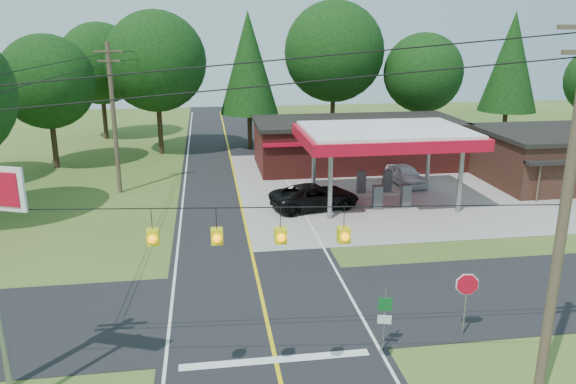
{
  "coord_description": "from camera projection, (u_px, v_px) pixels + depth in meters",
  "views": [
    {
      "loc": [
        -2.03,
        -20.15,
        10.91
      ],
      "look_at": [
        2.0,
        7.0,
        2.8
      ],
      "focal_mm": 35.0,
      "sensor_mm": 36.0,
      "label": 1
    }
  ],
  "objects": [
    {
      "name": "octagonal_stop_sign",
      "position": [
        467.0,
        289.0,
        20.09
      ],
      "size": [
        0.85,
        0.21,
        2.5
      ],
      "color": "gray",
      "rests_on": "ground"
    },
    {
      "name": "gas_canopy",
      "position": [
        385.0,
        138.0,
        34.88
      ],
      "size": [
        10.6,
        7.4,
        4.88
      ],
      "color": "gray",
      "rests_on": "ground"
    },
    {
      "name": "cross_road",
      "position": [
        264.0,
        309.0,
        22.49
      ],
      "size": [
        70.0,
        7.0,
        0.02
      ],
      "primitive_type": "cube",
      "color": "black",
      "rests_on": "ground"
    },
    {
      "name": "main_highway",
      "position": [
        264.0,
        310.0,
        22.49
      ],
      "size": [
        8.0,
        120.0,
        0.02
      ],
      "primitive_type": "cube",
      "color": "black",
      "rests_on": "ground"
    },
    {
      "name": "convenience_store",
      "position": [
        357.0,
        143.0,
        45.16
      ],
      "size": [
        16.4,
        7.55,
        3.8
      ],
      "color": "#5D1E1A",
      "rests_on": "ground"
    },
    {
      "name": "route_sign_post",
      "position": [
        385.0,
        315.0,
        19.29
      ],
      "size": [
        0.47,
        0.15,
        2.33
      ],
      "color": "gray",
      "rests_on": "ground"
    },
    {
      "name": "lane_center_yellow",
      "position": [
        264.0,
        309.0,
        22.49
      ],
      "size": [
        0.15,
        110.0,
        0.0
      ],
      "primitive_type": "cube",
      "color": "yellow",
      "rests_on": "main_highway"
    },
    {
      "name": "treeline_backdrop",
      "position": [
        241.0,
        73.0,
        43.26
      ],
      "size": [
        70.27,
        51.59,
        13.3
      ],
      "color": "#332316",
      "rests_on": "ground"
    },
    {
      "name": "ground",
      "position": [
        264.0,
        310.0,
        22.49
      ],
      "size": [
        120.0,
        120.0,
        0.0
      ],
      "primitive_type": "plane",
      "color": "#3A5A1F",
      "rests_on": "ground"
    },
    {
      "name": "utility_pole_far_left",
      "position": [
        114.0,
        117.0,
        36.97
      ],
      "size": [
        1.8,
        0.3,
        10.0
      ],
      "color": "#473828",
      "rests_on": "ground"
    },
    {
      "name": "sedan_car",
      "position": [
        406.0,
        175.0,
        40.11
      ],
      "size": [
        4.66,
        4.66,
        1.42
      ],
      "primitive_type": "imported",
      "rotation": [
        0.0,
        0.0,
        0.12
      ],
      "color": "silver",
      "rests_on": "ground"
    },
    {
      "name": "utility_pole_near_right",
      "position": [
        564.0,
        217.0,
        15.22
      ],
      "size": [
        1.8,
        0.3,
        11.5
      ],
      "color": "#473828",
      "rests_on": "ground"
    },
    {
      "name": "utility_pole_north",
      "position": [
        157.0,
        94.0,
        53.43
      ],
      "size": [
        0.3,
        0.3,
        9.5
      ],
      "color": "#473828",
      "rests_on": "ground"
    },
    {
      "name": "overhead_beacons",
      "position": [
        248.0,
        211.0,
        14.9
      ],
      "size": [
        17.04,
        2.04,
        1.03
      ],
      "color": "black",
      "rests_on": "ground"
    },
    {
      "name": "suv_car",
      "position": [
        315.0,
        197.0,
        34.81
      ],
      "size": [
        6.58,
        6.58,
        1.54
      ],
      "primitive_type": "imported",
      "rotation": [
        0.0,
        0.0,
        1.78
      ],
      "color": "black",
      "rests_on": "ground"
    }
  ]
}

